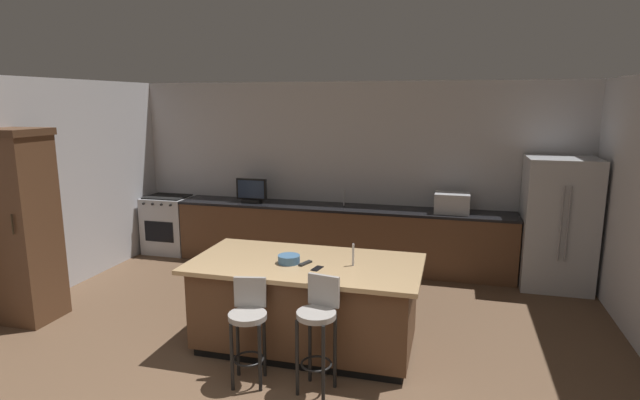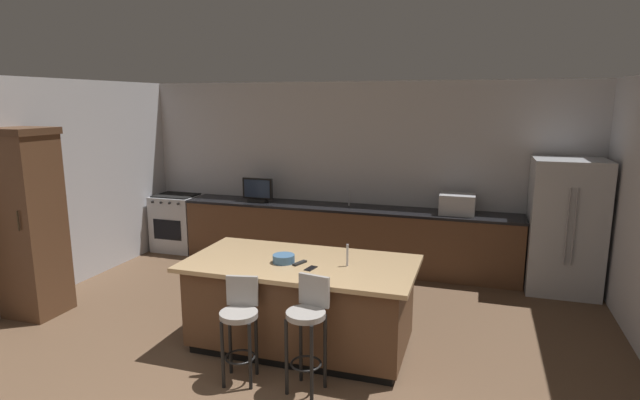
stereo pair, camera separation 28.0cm
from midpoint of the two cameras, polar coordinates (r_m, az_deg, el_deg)
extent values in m
cube|color=#BCBCC1|center=(7.84, 5.17, 3.01)|extent=(7.35, 0.12, 2.77)
cube|color=#BCBCC1|center=(7.30, -27.52, 1.17)|extent=(0.12, 5.46, 2.77)
cube|color=brown|center=(7.69, 3.84, -4.29)|extent=(5.06, 0.60, 0.89)
cube|color=black|center=(7.58, 3.88, -0.91)|extent=(5.09, 0.62, 0.04)
cube|color=black|center=(5.42, -0.58, -15.73)|extent=(2.05, 0.94, 0.09)
cube|color=brown|center=(5.23, -0.59, -11.47)|extent=(2.13, 1.02, 0.78)
cube|color=tan|center=(5.09, -0.60, -7.18)|extent=(2.29, 1.18, 0.04)
cube|color=#B7BABF|center=(7.40, 26.89, -2.65)|extent=(0.89, 0.77, 1.76)
cylinder|color=gray|center=(6.98, 27.15, -2.72)|extent=(0.02, 0.02, 0.97)
cylinder|color=gray|center=(6.99, 27.80, -2.75)|extent=(0.02, 0.02, 0.97)
cube|color=#B7BABF|center=(8.82, -14.90, -2.51)|extent=(0.73, 0.60, 0.93)
cube|color=black|center=(8.59, -15.97, -3.26)|extent=(0.51, 0.01, 0.33)
cube|color=black|center=(8.73, -15.05, 0.52)|extent=(0.66, 0.50, 0.02)
cylinder|color=black|center=(8.62, -17.50, -0.22)|extent=(0.04, 0.03, 0.04)
cylinder|color=black|center=(8.53, -16.62, -0.29)|extent=(0.04, 0.03, 0.04)
cylinder|color=black|center=(8.44, -15.72, -0.36)|extent=(0.04, 0.03, 0.04)
cylinder|color=black|center=(8.35, -14.80, -0.43)|extent=(0.04, 0.03, 0.04)
cube|color=brown|center=(6.68, -28.93, -2.32)|extent=(0.61, 0.56, 2.20)
cube|color=#492F1E|center=(6.54, -29.81, 6.75)|extent=(0.65, 0.60, 0.08)
cylinder|color=#332819|center=(6.33, -29.82, -2.06)|extent=(0.02, 0.02, 0.22)
cube|color=#B7BABF|center=(7.34, 16.27, -0.47)|extent=(0.48, 0.36, 0.28)
cube|color=black|center=(7.97, -6.02, -0.04)|extent=(0.29, 0.16, 0.05)
cube|color=black|center=(7.93, -6.05, 1.30)|extent=(0.49, 0.05, 0.33)
cube|color=#1E2D47|center=(7.91, -6.13, 1.27)|extent=(0.43, 0.01, 0.28)
cylinder|color=#B2B2B7|center=(7.64, 4.34, 0.23)|extent=(0.02, 0.02, 0.24)
cylinder|color=#B2B2B7|center=(4.93, 4.74, -6.23)|extent=(0.02, 0.02, 0.22)
cylinder|color=gray|center=(4.61, -7.40, -12.71)|extent=(0.34, 0.34, 0.05)
cube|color=gray|center=(4.68, -7.04, -10.13)|extent=(0.29, 0.10, 0.28)
cylinder|color=black|center=(4.67, -9.17, -16.93)|extent=(0.03, 0.03, 0.61)
cylinder|color=black|center=(4.62, -6.10, -17.19)|extent=(0.03, 0.03, 0.61)
cylinder|color=black|center=(4.88, -8.42, -15.60)|extent=(0.03, 0.03, 0.61)
cylinder|color=black|center=(4.83, -5.49, -15.83)|extent=(0.03, 0.03, 0.61)
torus|color=black|center=(4.78, -7.27, -17.17)|extent=(0.28, 0.28, 0.02)
cylinder|color=gray|center=(4.39, 0.25, -12.81)|extent=(0.34, 0.34, 0.05)
cube|color=gray|center=(4.45, 1.16, -10.17)|extent=(0.29, 0.09, 0.28)
cylinder|color=black|center=(4.51, -1.95, -17.34)|extent=(0.03, 0.03, 0.69)
cylinder|color=black|center=(4.41, 0.95, -18.06)|extent=(0.03, 0.03, 0.69)
cylinder|color=black|center=(4.70, -0.41, -16.09)|extent=(0.03, 0.03, 0.69)
cylinder|color=black|center=(4.60, 2.39, -16.73)|extent=(0.03, 0.03, 0.69)
torus|color=black|center=(4.60, 0.25, -17.98)|extent=(0.28, 0.28, 0.02)
cylinder|color=#3F668C|center=(5.04, -2.52, -6.63)|extent=(0.22, 0.22, 0.08)
cube|color=black|center=(4.87, 0.61, -7.73)|extent=(0.10, 0.16, 0.01)
cube|color=black|center=(5.00, -0.69, -7.13)|extent=(0.10, 0.17, 0.02)
camera|label=1|loc=(0.14, -88.67, 0.26)|focal=28.37mm
camera|label=2|loc=(0.14, 91.33, -0.26)|focal=28.37mm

